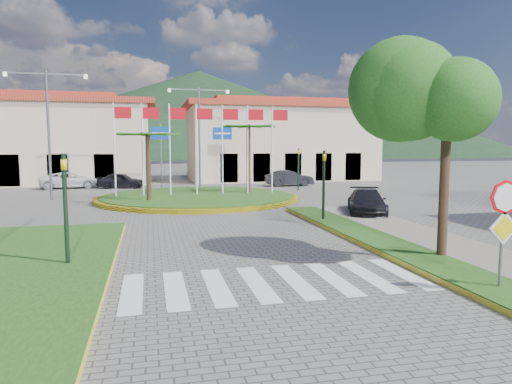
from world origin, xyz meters
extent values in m
plane|color=#625F5D|center=(0.00, 0.00, 0.00)|extent=(160.00, 160.00, 0.00)
cube|color=#1C4714|center=(4.80, 2.00, 0.09)|extent=(1.60, 28.00, 0.18)
cube|color=#1C4714|center=(-6.50, 6.00, 0.09)|extent=(5.00, 14.00, 0.18)
cube|color=silver|center=(0.00, 4.00, 0.01)|extent=(8.00, 3.00, 0.01)
cylinder|color=yellow|center=(0.00, 22.00, 0.12)|extent=(12.70, 12.70, 0.24)
cylinder|color=#1C4714|center=(0.00, 22.00, 0.15)|extent=(12.00, 12.00, 0.30)
cylinder|color=black|center=(-3.00, 20.00, 2.02)|extent=(0.28, 0.28, 4.05)
cylinder|color=black|center=(3.50, 23.00, 2.34)|extent=(0.28, 0.28, 4.68)
cylinder|color=silver|center=(-5.00, 22.50, 3.00)|extent=(0.10, 0.10, 6.00)
cube|color=#B60B16|center=(-4.45, 22.50, 5.40)|extent=(1.00, 0.03, 0.70)
cylinder|color=silver|center=(-3.33, 22.50, 3.00)|extent=(0.10, 0.10, 6.00)
cube|color=#B60B16|center=(-2.78, 22.50, 5.40)|extent=(1.00, 0.03, 0.70)
cylinder|color=silver|center=(-1.67, 22.50, 3.00)|extent=(0.10, 0.10, 6.00)
cube|color=#B60B16|center=(-1.12, 22.50, 5.40)|extent=(1.00, 0.03, 0.70)
cylinder|color=silver|center=(0.00, 22.50, 3.00)|extent=(0.10, 0.10, 6.00)
cube|color=#B60B16|center=(0.55, 22.50, 5.40)|extent=(1.00, 0.03, 0.70)
cylinder|color=silver|center=(1.67, 22.50, 3.00)|extent=(0.10, 0.10, 6.00)
cube|color=#B60B16|center=(2.22, 22.50, 5.40)|extent=(1.00, 0.03, 0.70)
cylinder|color=silver|center=(3.33, 22.50, 3.00)|extent=(0.10, 0.10, 6.00)
cube|color=#B60B16|center=(3.88, 22.50, 5.40)|extent=(1.00, 0.03, 0.70)
cylinder|color=silver|center=(5.00, 22.50, 3.00)|extent=(0.10, 0.10, 6.00)
cube|color=#B60B16|center=(5.55, 22.50, 5.40)|extent=(1.00, 0.03, 0.70)
cylinder|color=slate|center=(4.90, 2.00, 1.25)|extent=(0.07, 0.07, 2.50)
cylinder|color=red|center=(4.90, 1.95, 2.25)|extent=(0.80, 0.03, 0.80)
cube|color=yellow|center=(4.90, 1.94, 1.55)|extent=(0.78, 0.03, 0.78)
cylinder|color=black|center=(5.50, 5.00, 2.20)|extent=(0.28, 0.28, 4.40)
ellipsoid|color=#1D5216|center=(5.50, 5.00, 5.20)|extent=(3.60, 3.60, 3.20)
cylinder|color=black|center=(-5.20, 6.50, 1.60)|extent=(0.12, 0.12, 3.20)
imported|color=yellow|center=(-5.20, 6.50, 2.60)|extent=(0.15, 0.18, 0.90)
cylinder|color=black|center=(4.50, 12.00, 1.60)|extent=(0.12, 0.12, 3.20)
imported|color=yellow|center=(4.50, 12.00, 2.60)|extent=(0.15, 0.18, 0.90)
cylinder|color=black|center=(8.00, 26.00, 1.60)|extent=(0.12, 0.12, 3.20)
imported|color=yellow|center=(8.00, 26.00, 2.60)|extent=(0.18, 0.15, 0.90)
cylinder|color=slate|center=(-2.00, 31.00, 2.60)|extent=(0.12, 0.12, 5.20)
cube|color=#0E3BA0|center=(-2.00, 30.94, 4.40)|extent=(1.60, 0.05, 1.00)
cylinder|color=slate|center=(3.00, 31.00, 2.60)|extent=(0.12, 0.12, 5.20)
cube|color=#0E3BA0|center=(3.00, 30.94, 4.40)|extent=(1.60, 0.05, 1.00)
cylinder|color=slate|center=(1.00, 30.00, 4.00)|extent=(0.16, 0.16, 8.00)
cube|color=slate|center=(-0.20, 30.00, 7.80)|extent=(2.40, 0.08, 0.08)
cube|color=slate|center=(2.20, 30.00, 7.80)|extent=(2.40, 0.08, 0.08)
cylinder|color=slate|center=(-9.00, 24.00, 4.00)|extent=(0.16, 0.16, 8.00)
cube|color=slate|center=(-10.20, 24.00, 7.80)|extent=(2.40, 0.08, 0.08)
cube|color=slate|center=(-7.80, 24.00, 7.80)|extent=(2.40, 0.08, 0.08)
cube|color=beige|center=(-14.00, 38.00, 3.50)|extent=(22.00, 9.00, 7.00)
cube|color=maroon|center=(-14.00, 38.00, 7.25)|extent=(23.32, 9.54, 0.50)
cube|color=maroon|center=(-14.00, 38.00, 7.75)|extent=(16.50, 4.95, 0.60)
cube|color=beige|center=(10.00, 38.00, 3.50)|extent=(18.00, 9.00, 7.00)
cube|color=maroon|center=(10.00, 38.00, 7.25)|extent=(19.08, 9.54, 0.50)
cube|color=maroon|center=(10.00, 38.00, 7.75)|extent=(13.50, 4.95, 0.60)
cone|color=black|center=(15.00, 160.00, 15.00)|extent=(180.00, 180.00, 30.00)
cone|color=black|center=(70.00, 135.00, 9.00)|extent=(120.00, 120.00, 18.00)
cone|color=black|center=(-10.00, 130.00, 8.00)|extent=(110.00, 110.00, 16.00)
imported|color=silver|center=(-9.17, 32.10, 0.64)|extent=(4.93, 2.94, 1.28)
imported|color=black|center=(-5.19, 31.19, 0.62)|extent=(3.86, 2.05, 1.25)
imported|color=black|center=(8.54, 30.00, 0.66)|extent=(4.03, 1.45, 1.32)
imported|color=black|center=(7.50, 13.81, 0.63)|extent=(3.27, 4.66, 1.25)
camera|label=1|loc=(-2.93, -6.73, 3.42)|focal=32.00mm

